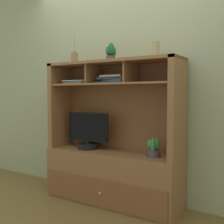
{
  "coord_description": "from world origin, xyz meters",
  "views": [
    {
      "loc": [
        1.61,
        -2.57,
        1.18
      ],
      "look_at": [
        0.0,
        0.0,
        0.99
      ],
      "focal_mm": 45.37,
      "sensor_mm": 36.0,
      "label": 1
    }
  ],
  "objects_px": {
    "magazine_stack_left": "(79,82)",
    "diffuser_bottle": "(74,58)",
    "magazine_stack_centre": "(116,79)",
    "ceramic_vase": "(156,50)",
    "tv_monitor": "(88,134)",
    "media_console": "(112,160)",
    "potted_succulent": "(111,52)",
    "potted_orchid": "(154,149)"
  },
  "relations": [
    {
      "from": "potted_orchid",
      "to": "magazine_stack_centre",
      "type": "bearing_deg",
      "value": 176.56
    },
    {
      "from": "media_console",
      "to": "tv_monitor",
      "type": "relative_size",
      "value": 2.88
    },
    {
      "from": "potted_succulent",
      "to": "ceramic_vase",
      "type": "relative_size",
      "value": 1.16
    },
    {
      "from": "magazine_stack_left",
      "to": "diffuser_bottle",
      "type": "xyz_separation_m",
      "value": [
        -0.05,
        -0.01,
        0.28
      ]
    },
    {
      "from": "tv_monitor",
      "to": "diffuser_bottle",
      "type": "relative_size",
      "value": 1.66
    },
    {
      "from": "diffuser_bottle",
      "to": "media_console",
      "type": "bearing_deg",
      "value": 3.73
    },
    {
      "from": "magazine_stack_centre",
      "to": "diffuser_bottle",
      "type": "distance_m",
      "value": 0.58
    },
    {
      "from": "magazine_stack_left",
      "to": "diffuser_bottle",
      "type": "relative_size",
      "value": 1.1
    },
    {
      "from": "tv_monitor",
      "to": "magazine_stack_left",
      "type": "xyz_separation_m",
      "value": [
        -0.13,
        0.0,
        0.59
      ]
    },
    {
      "from": "tv_monitor",
      "to": "ceramic_vase",
      "type": "xyz_separation_m",
      "value": [
        0.81,
        0.03,
        0.88
      ]
    },
    {
      "from": "media_console",
      "to": "potted_succulent",
      "type": "bearing_deg",
      "value": -90.65
    },
    {
      "from": "tv_monitor",
      "to": "magazine_stack_centre",
      "type": "distance_m",
      "value": 0.7
    },
    {
      "from": "diffuser_bottle",
      "to": "ceramic_vase",
      "type": "xyz_separation_m",
      "value": [
        0.99,
        0.04,
        0.02
      ]
    },
    {
      "from": "potted_orchid",
      "to": "potted_succulent",
      "type": "relative_size",
      "value": 1.02
    },
    {
      "from": "magazine_stack_centre",
      "to": "potted_succulent",
      "type": "xyz_separation_m",
      "value": [
        -0.02,
        -0.06,
        0.28
      ]
    },
    {
      "from": "media_console",
      "to": "potted_orchid",
      "type": "relative_size",
      "value": 8.13
    },
    {
      "from": "potted_succulent",
      "to": "magazine_stack_left",
      "type": "bearing_deg",
      "value": 178.21
    },
    {
      "from": "media_console",
      "to": "diffuser_bottle",
      "type": "relative_size",
      "value": 4.77
    },
    {
      "from": "potted_orchid",
      "to": "magazine_stack_left",
      "type": "xyz_separation_m",
      "value": [
        -0.93,
        -0.02,
        0.68
      ]
    },
    {
      "from": "potted_orchid",
      "to": "diffuser_bottle",
      "type": "distance_m",
      "value": 1.37
    },
    {
      "from": "magazine_stack_centre",
      "to": "potted_succulent",
      "type": "distance_m",
      "value": 0.29
    },
    {
      "from": "media_console",
      "to": "potted_succulent",
      "type": "distance_m",
      "value": 1.15
    },
    {
      "from": "diffuser_bottle",
      "to": "potted_succulent",
      "type": "relative_size",
      "value": 1.74
    },
    {
      "from": "diffuser_bottle",
      "to": "potted_succulent",
      "type": "bearing_deg",
      "value": -0.06
    },
    {
      "from": "magazine_stack_left",
      "to": "ceramic_vase",
      "type": "bearing_deg",
      "value": 1.77
    },
    {
      "from": "magazine_stack_left",
      "to": "magazine_stack_centre",
      "type": "bearing_deg",
      "value": 5.33
    },
    {
      "from": "magazine_stack_left",
      "to": "diffuser_bottle",
      "type": "distance_m",
      "value": 0.28
    },
    {
      "from": "magazine_stack_left",
      "to": "magazine_stack_centre",
      "type": "xyz_separation_m",
      "value": [
        0.47,
        0.04,
        0.02
      ]
    },
    {
      "from": "magazine_stack_left",
      "to": "ceramic_vase",
      "type": "height_order",
      "value": "ceramic_vase"
    },
    {
      "from": "tv_monitor",
      "to": "magazine_stack_centre",
      "type": "height_order",
      "value": "magazine_stack_centre"
    },
    {
      "from": "media_console",
      "to": "diffuser_bottle",
      "type": "xyz_separation_m",
      "value": [
        -0.49,
        -0.03,
        1.13
      ]
    },
    {
      "from": "diffuser_bottle",
      "to": "ceramic_vase",
      "type": "relative_size",
      "value": 2.01
    },
    {
      "from": "ceramic_vase",
      "to": "diffuser_bottle",
      "type": "bearing_deg",
      "value": -177.54
    },
    {
      "from": "media_console",
      "to": "magazine_stack_centre",
      "type": "height_order",
      "value": "media_console"
    },
    {
      "from": "tv_monitor",
      "to": "ceramic_vase",
      "type": "bearing_deg",
      "value": 2.12
    },
    {
      "from": "tv_monitor",
      "to": "magazine_stack_left",
      "type": "height_order",
      "value": "magazine_stack_left"
    },
    {
      "from": "media_console",
      "to": "magazine_stack_centre",
      "type": "distance_m",
      "value": 0.87
    },
    {
      "from": "magazine_stack_left",
      "to": "diffuser_bottle",
      "type": "height_order",
      "value": "diffuser_bottle"
    },
    {
      "from": "magazine_stack_centre",
      "to": "magazine_stack_left",
      "type": "bearing_deg",
      "value": -174.67
    },
    {
      "from": "ceramic_vase",
      "to": "magazine_stack_left",
      "type": "bearing_deg",
      "value": -178.23
    },
    {
      "from": "magazine_stack_left",
      "to": "potted_orchid",
      "type": "bearing_deg",
      "value": 1.0
    },
    {
      "from": "tv_monitor",
      "to": "diffuser_bottle",
      "type": "xyz_separation_m",
      "value": [
        -0.18,
        -0.01,
        0.87
      ]
    }
  ]
}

